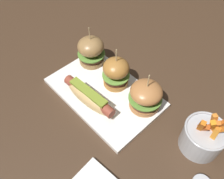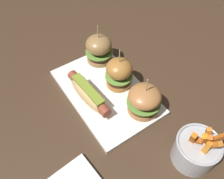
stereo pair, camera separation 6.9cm
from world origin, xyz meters
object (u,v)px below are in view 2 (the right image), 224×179
Objects in this scene: platter_main at (106,92)px; slider_right at (144,100)px; hot_dog at (89,94)px; fries_bucket at (196,150)px; slider_left at (99,49)px; slider_center at (119,73)px.

platter_main is 0.14m from slider_right.
platter_main is at bearing 92.72° from hot_dog.
hot_dog is at bearing -87.28° from platter_main.
slider_right is 0.19m from fries_bucket.
slider_left reaches higher than fries_bucket.
hot_dog is at bearing -156.90° from fries_bucket.
slider_left is 1.04× the size of fries_bucket.
fries_bucket reaches higher than platter_main.
slider_center is at bearing 87.16° from platter_main.
platter_main is 0.32m from fries_bucket.
platter_main is 0.08m from slider_center.
platter_main is at bearing -24.22° from slider_left.
slider_right is at bearing -174.76° from fries_bucket.
fries_bucket is (0.31, 0.02, -0.02)m from slider_center.
platter_main is 0.07m from hot_dog.
slider_center is at bearing -176.57° from fries_bucket.
slider_left is at bearing 137.98° from hot_dog.
slider_right is 0.97× the size of fries_bucket.
slider_left is 1.00× the size of slider_center.
slider_center is (0.00, 0.05, 0.06)m from platter_main.
fries_bucket reaches higher than hot_dog.
fries_bucket is at bearing 12.53° from platter_main.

